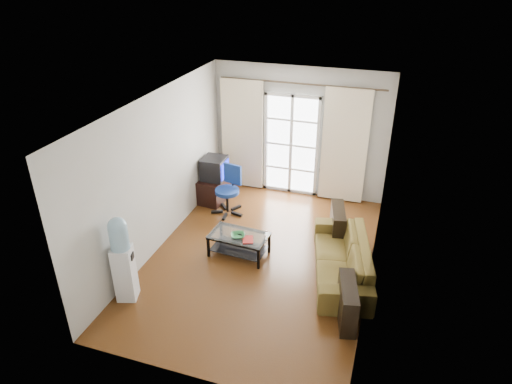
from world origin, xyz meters
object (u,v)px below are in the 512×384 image
at_px(task_chair, 228,199).
at_px(water_cooler, 122,258).
at_px(tv_stand, 214,189).
at_px(crt_tv, 213,168).
at_px(sofa, 342,258).
at_px(coffee_table, 239,242).

height_order(task_chair, water_cooler, water_cooler).
distance_m(tv_stand, crt_tv, 0.48).
relative_size(sofa, coffee_table, 2.18).
distance_m(coffee_table, task_chair, 1.47).
relative_size(tv_stand, crt_tv, 1.36).
xyz_separation_m(crt_tv, task_chair, (0.46, -0.39, -0.45)).
bearing_deg(tv_stand, crt_tv, 91.77).
relative_size(sofa, water_cooler, 1.59).
relative_size(crt_tv, water_cooler, 0.37).
xyz_separation_m(sofa, tv_stand, (-2.89, 1.64, -0.05)).
bearing_deg(sofa, tv_stand, -132.39).
bearing_deg(tv_stand, coffee_table, -50.38).
relative_size(sofa, crt_tv, 4.32).
relative_size(coffee_table, crt_tv, 1.99).
xyz_separation_m(tv_stand, water_cooler, (-0.06, -3.21, 0.47)).
xyz_separation_m(tv_stand, task_chair, (0.46, -0.36, 0.03)).
height_order(sofa, task_chair, task_chair).
relative_size(coffee_table, task_chair, 1.04).
distance_m(tv_stand, task_chair, 0.59).
relative_size(tv_stand, task_chair, 0.71).
xyz_separation_m(sofa, task_chair, (-2.43, 1.28, -0.02)).
bearing_deg(coffee_table, water_cooler, -128.04).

